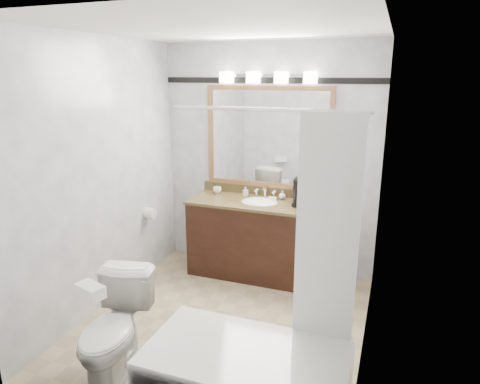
% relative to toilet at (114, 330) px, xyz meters
% --- Properties ---
extents(room, '(2.42, 2.62, 2.52)m').
position_rel_toilet_xyz_m(room, '(0.48, 0.92, 0.87)').
color(room, tan).
rests_on(room, ground).
extents(vanity, '(1.53, 0.58, 0.97)m').
position_rel_toilet_xyz_m(vanity, '(0.48, 1.94, 0.07)').
color(vanity, black).
rests_on(vanity, ground).
extents(mirror, '(1.40, 0.04, 1.10)m').
position_rel_toilet_xyz_m(mirror, '(0.48, 2.20, 1.12)').
color(mirror, '#A17249').
rests_on(mirror, room).
extents(vanity_light_bar, '(1.02, 0.14, 0.12)m').
position_rel_toilet_xyz_m(vanity_light_bar, '(0.48, 2.15, 1.76)').
color(vanity_light_bar, silver).
rests_on(vanity_light_bar, room).
extents(accent_stripe, '(2.40, 0.01, 0.06)m').
position_rel_toilet_xyz_m(accent_stripe, '(0.48, 2.21, 1.72)').
color(accent_stripe, black).
rests_on(accent_stripe, room).
extents(bathtub, '(1.30, 0.75, 1.96)m').
position_rel_toilet_xyz_m(bathtub, '(1.04, 0.02, -0.10)').
color(bathtub, white).
rests_on(bathtub, ground).
extents(tp_roll, '(0.11, 0.12, 0.12)m').
position_rel_toilet_xyz_m(tp_roll, '(-0.66, 1.58, 0.32)').
color(tp_roll, white).
rests_on(tp_roll, room).
extents(toilet, '(0.57, 0.81, 0.75)m').
position_rel_toilet_xyz_m(toilet, '(0.00, 0.00, 0.00)').
color(toilet, white).
rests_on(toilet, ground).
extents(tissue_box, '(0.22, 0.16, 0.08)m').
position_rel_toilet_xyz_m(tissue_box, '(0.00, -0.20, 0.42)').
color(tissue_box, white).
rests_on(tissue_box, toilet).
extents(coffee_maker, '(0.16, 0.20, 0.31)m').
position_rel_toilet_xyz_m(coffee_maker, '(0.90, 1.97, 0.63)').
color(coffee_maker, black).
rests_on(coffee_maker, vanity).
extents(cup_left, '(0.10, 0.10, 0.08)m').
position_rel_toilet_xyz_m(cup_left, '(-0.07, 2.09, 0.51)').
color(cup_left, white).
rests_on(cup_left, vanity).
extents(soap_bottle_a, '(0.06, 0.06, 0.10)m').
position_rel_toilet_xyz_m(soap_bottle_a, '(0.26, 2.10, 0.52)').
color(soap_bottle_a, white).
rests_on(soap_bottle_a, vanity).
extents(soap_bottle_b, '(0.08, 0.08, 0.10)m').
position_rel_toilet_xyz_m(soap_bottle_b, '(0.68, 2.12, 0.52)').
color(soap_bottle_b, white).
rests_on(soap_bottle_b, vanity).
extents(soap_bar, '(0.09, 0.06, 0.03)m').
position_rel_toilet_xyz_m(soap_bar, '(0.59, 2.05, 0.49)').
color(soap_bar, beige).
rests_on(soap_bar, vanity).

